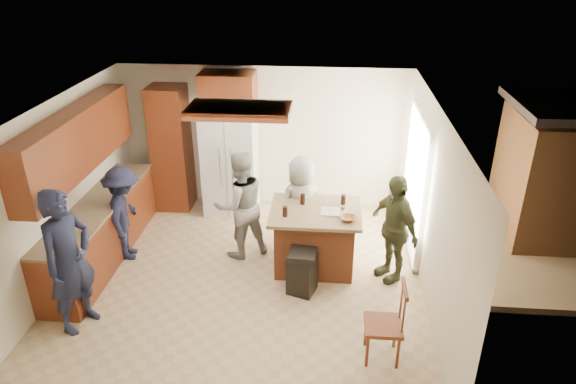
# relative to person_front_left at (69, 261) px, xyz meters

# --- Properties ---
(room_shell) EXTENTS (8.00, 5.20, 5.00)m
(room_shell) POSITION_rel_person_front_left_xyz_m (6.25, 2.74, -0.07)
(room_shell) COLOR tan
(room_shell) RESTS_ON ground
(person_front_left) EXTENTS (0.71, 0.82, 1.87)m
(person_front_left) POSITION_rel_person_front_left_xyz_m (0.00, 0.00, 0.00)
(person_front_left) COLOR black
(person_front_left) RESTS_ON ground
(person_behind_left) EXTENTS (0.96, 0.85, 1.68)m
(person_behind_left) POSITION_rel_person_front_left_xyz_m (1.74, 1.79, -0.10)
(person_behind_left) COLOR gray
(person_behind_left) RESTS_ON ground
(person_behind_right) EXTENTS (0.88, 0.82, 1.51)m
(person_behind_right) POSITION_rel_person_front_left_xyz_m (2.63, 2.06, -0.18)
(person_behind_right) COLOR gray
(person_behind_right) RESTS_ON ground
(person_side_right) EXTENTS (0.89, 1.04, 1.58)m
(person_side_right) POSITION_rel_person_front_left_xyz_m (3.95, 1.38, -0.14)
(person_side_right) COLOR #3C4125
(person_side_right) RESTS_ON ground
(person_counter) EXTENTS (0.62, 1.01, 1.47)m
(person_counter) POSITION_rel_person_front_left_xyz_m (0.05, 1.57, -0.20)
(person_counter) COLOR #191C33
(person_counter) RESTS_ON ground
(left_cabinetry) EXTENTS (0.64, 3.00, 2.30)m
(left_cabinetry) POSITION_rel_person_front_left_xyz_m (-0.37, 1.50, 0.02)
(left_cabinetry) COLOR maroon
(left_cabinetry) RESTS_ON ground
(back_wall_units) EXTENTS (1.80, 0.60, 2.45)m
(back_wall_units) POSITION_rel_person_front_left_xyz_m (0.54, 3.30, 0.45)
(back_wall_units) COLOR maroon
(back_wall_units) RESTS_ON ground
(refrigerator) EXTENTS (0.90, 0.76, 1.80)m
(refrigerator) POSITION_rel_person_front_left_xyz_m (1.33, 3.22, -0.03)
(refrigerator) COLOR white
(refrigerator) RESTS_ON ground
(kitchen_island) EXTENTS (1.28, 1.03, 0.93)m
(kitchen_island) POSITION_rel_person_front_left_xyz_m (2.86, 1.55, -0.46)
(kitchen_island) COLOR #964726
(kitchen_island) RESTS_ON ground
(island_items) EXTENTS (1.01, 0.62, 0.15)m
(island_items) POSITION_rel_person_front_left_xyz_m (3.08, 1.46, 0.03)
(island_items) COLOR silver
(island_items) RESTS_ON kitchen_island
(trash_bin) EXTENTS (0.43, 0.43, 0.63)m
(trash_bin) POSITION_rel_person_front_left_xyz_m (2.72, 0.91, -0.61)
(trash_bin) COLOR black
(trash_bin) RESTS_ON ground
(spindle_chair) EXTENTS (0.42, 0.42, 0.99)m
(spindle_chair) POSITION_rel_person_front_left_xyz_m (3.72, -0.25, -0.48)
(spindle_chair) COLOR maroon
(spindle_chair) RESTS_ON ground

